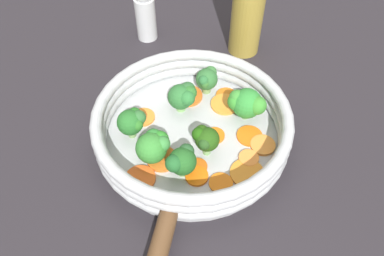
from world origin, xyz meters
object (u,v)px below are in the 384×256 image
at_px(carrot_slice_0, 188,96).
at_px(oil_bottle, 250,9).
at_px(skillet, 192,137).
at_px(carrot_slice_4, 225,104).
at_px(carrot_slice_7, 221,183).
at_px(broccoli_floret_0, 181,161).
at_px(broccoli_floret_6, 246,103).
at_px(carrot_slice_3, 226,95).
at_px(carrot_slice_5, 263,145).
at_px(broccoli_floret_1, 183,96).
at_px(carrot_slice_10, 142,118).
at_px(broccoli_floret_5, 132,121).
at_px(carrot_slice_1, 247,173).
at_px(carrot_slice_8, 162,159).
at_px(carrot_slice_12, 197,176).
at_px(salt_shaker, 145,13).
at_px(carrot_slice_11, 250,136).
at_px(carrot_slice_6, 215,135).
at_px(carrot_slice_2, 140,179).
at_px(broccoli_floret_4, 205,138).
at_px(broccoli_floret_3, 154,145).
at_px(carrot_slice_9, 249,158).
at_px(carrot_slice_13, 197,167).

distance_m(carrot_slice_0, oil_bottle, 0.19).
relative_size(skillet, carrot_slice_4, 6.06).
xyz_separation_m(carrot_slice_7, broccoli_floret_0, (-0.01, 0.06, 0.03)).
bearing_deg(broccoli_floret_6, carrot_slice_4, 71.97).
distance_m(carrot_slice_3, oil_bottle, 0.16).
xyz_separation_m(carrot_slice_5, oil_bottle, (0.22, 0.10, 0.07)).
distance_m(broccoli_floret_1, broccoli_floret_6, 0.10).
relative_size(carrot_slice_10, broccoli_floret_5, 0.77).
bearing_deg(carrot_slice_7, carrot_slice_1, -43.47).
xyz_separation_m(carrot_slice_3, carrot_slice_8, (-0.16, 0.04, 0.00)).
height_order(carrot_slice_12, salt_shaker, salt_shaker).
height_order(carrot_slice_3, broccoli_floret_0, broccoli_floret_0).
bearing_deg(carrot_slice_11, carrot_slice_6, 112.98).
bearing_deg(carrot_slice_12, carrot_slice_3, 5.95).
bearing_deg(broccoli_floret_1, oil_bottle, -10.54).
xyz_separation_m(carrot_slice_1, carrot_slice_7, (-0.03, 0.03, -0.00)).
bearing_deg(skillet, carrot_slice_3, -11.21).
distance_m(carrot_slice_7, oil_bottle, 0.32).
xyz_separation_m(carrot_slice_6, oil_bottle, (0.23, 0.03, 0.07)).
bearing_deg(oil_bottle, carrot_slice_0, 166.20).
xyz_separation_m(carrot_slice_2, broccoli_floret_0, (0.03, -0.05, 0.03)).
bearing_deg(carrot_slice_5, carrot_slice_6, 98.82).
bearing_deg(carrot_slice_11, carrot_slice_12, 155.34).
bearing_deg(broccoli_floret_4, broccoli_floret_3, 119.76).
height_order(carrot_slice_9, oil_bottle, oil_bottle).
xyz_separation_m(carrot_slice_12, oil_bottle, (0.31, 0.03, 0.07)).
height_order(carrot_slice_6, salt_shaker, salt_shaker).
relative_size(carrot_slice_1, broccoli_floret_5, 0.99).
xyz_separation_m(carrot_slice_9, carrot_slice_12, (-0.06, 0.06, -0.00)).
distance_m(carrot_slice_5, broccoli_floret_6, 0.07).
distance_m(skillet, broccoli_floret_3, 0.07).
distance_m(carrot_slice_6, carrot_slice_13, 0.06).
relative_size(carrot_slice_3, carrot_slice_10, 0.91).
xyz_separation_m(broccoli_floret_4, oil_bottle, (0.27, 0.03, 0.04)).
bearing_deg(broccoli_floret_0, broccoli_floret_4, -19.38).
relative_size(carrot_slice_8, carrot_slice_9, 1.50).
bearing_deg(carrot_slice_8, carrot_slice_13, -80.39).
distance_m(skillet, carrot_slice_8, 0.06).
bearing_deg(carrot_slice_3, carrot_slice_9, -145.47).
bearing_deg(broccoli_floret_1, carrot_slice_6, -116.24).
bearing_deg(carrot_slice_11, broccoli_floret_4, 136.41).
bearing_deg(broccoli_floret_4, broccoli_floret_6, -19.45).
height_order(carrot_slice_4, carrot_slice_11, same).
relative_size(carrot_slice_8, broccoli_floret_1, 0.92).
distance_m(broccoli_floret_0, broccoli_floret_6, 0.14).
bearing_deg(broccoli_floret_5, carrot_slice_13, -98.50).
xyz_separation_m(carrot_slice_9, carrot_slice_10, (0.01, 0.18, -0.00)).
bearing_deg(carrot_slice_7, broccoli_floret_6, 4.31).
xyz_separation_m(carrot_slice_5, carrot_slice_7, (-0.08, 0.03, -0.00)).
bearing_deg(carrot_slice_0, carrot_slice_2, -178.34).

